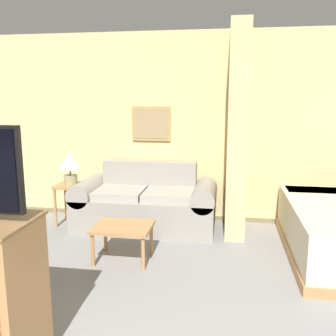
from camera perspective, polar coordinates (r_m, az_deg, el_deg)
The scene contains 6 objects.
wall_back at distance 5.23m, azimuth 6.98°, elevation 5.95°, with size 6.73×0.16×2.60m.
wall_partition_pillar at distance 4.77m, azimuth 10.50°, elevation 5.46°, with size 0.24×0.80×2.60m.
couch at distance 5.04m, azimuth -3.42°, elevation -5.43°, with size 1.87×0.84×0.85m.
coffee_table at distance 4.06m, azimuth -6.90°, elevation -9.37°, with size 0.61×0.49×0.38m.
side_table at distance 5.29m, azimuth -14.52°, elevation -3.58°, with size 0.39×0.39×0.56m.
table_lamp at distance 5.21m, azimuth -14.72°, elevation 0.58°, with size 0.29×0.29×0.44m.
Camera 1 is at (0.19, -1.06, 1.73)m, focal length 40.00 mm.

